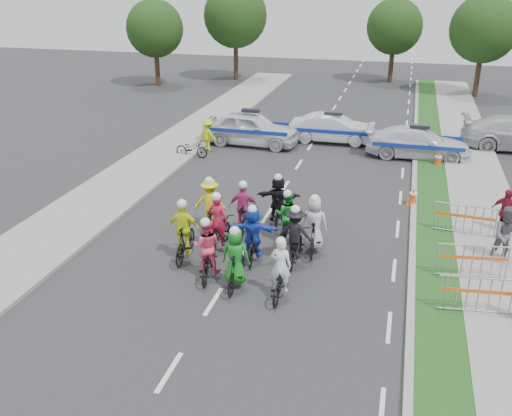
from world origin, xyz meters
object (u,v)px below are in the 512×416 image
(barrier_2, at_px, (465,221))
(cone_1, at_px, (438,159))
(police_car_0, at_px, (251,128))
(police_car_2, at_px, (418,143))
(police_car_1, at_px, (333,129))
(spectator_2, at_px, (505,212))
(rider_8, at_px, (287,222))
(tree_0, at_px, (155,29))
(rider_3, at_px, (185,236))
(rider_11, at_px, (278,203))
(rider_6, at_px, (218,231))
(rider_1, at_px, (236,264))
(barrier_1, at_px, (472,263))
(tree_1, at_px, (484,29))
(tree_4, at_px, (395,27))
(rider_9, at_px, (244,214))
(tree_3, at_px, (235,16))
(rider_4, at_px, (295,241))
(barrier_0, at_px, (478,297))
(parked_bike, at_px, (192,149))
(spectator_1, at_px, (507,235))
(rider_5, at_px, (253,237))
(marshal_hiviz, at_px, (208,135))
(rider_0, at_px, (281,276))
(rider_7, at_px, (314,230))
(rider_10, at_px, (211,209))

(barrier_2, bearing_deg, cone_1, 94.78)
(police_car_0, relative_size, police_car_2, 1.01)
(police_car_1, xyz_separation_m, spectator_2, (7.02, -9.54, 0.09))
(rider_8, bearing_deg, tree_0, -55.08)
(police_car_2, xyz_separation_m, spectator_2, (2.80, -8.04, 0.10))
(rider_3, height_order, rider_11, rider_3)
(rider_6, bearing_deg, tree_0, -59.32)
(rider_1, relative_size, barrier_1, 0.94)
(tree_1, relative_size, tree_4, 1.08)
(spectator_2, distance_m, cone_1, 7.08)
(rider_11, xyz_separation_m, tree_0, (-14.55, 22.68, 3.39))
(tree_4, bearing_deg, rider_9, -96.47)
(rider_6, relative_size, tree_3, 0.27)
(spectator_2, height_order, tree_1, tree_1)
(barrier_2, relative_size, cone_1, 2.86)
(rider_8, bearing_deg, rider_1, 79.05)
(tree_0, distance_m, tree_1, 23.09)
(rider_9, height_order, tree_0, tree_0)
(rider_4, bearing_deg, barrier_0, 162.30)
(tree_3, bearing_deg, rider_4, -70.00)
(rider_6, height_order, tree_4, tree_4)
(rider_8, relative_size, spectator_2, 1.14)
(rider_4, relative_size, rider_6, 0.97)
(parked_bike, bearing_deg, spectator_1, -117.68)
(police_car_0, bearing_deg, police_car_1, -65.93)
(tree_3, bearing_deg, spectator_2, -56.35)
(police_car_0, bearing_deg, police_car_2, -86.75)
(police_car_1, bearing_deg, rider_5, 176.59)
(marshal_hiviz, height_order, barrier_0, marshal_hiviz)
(rider_3, height_order, tree_0, tree_0)
(rider_5, height_order, rider_6, rider_6)
(rider_0, xyz_separation_m, tree_3, (-10.67, 31.24, 4.29))
(cone_1, bearing_deg, spectator_2, -74.54)
(rider_7, relative_size, cone_1, 2.81)
(police_car_2, distance_m, spectator_1, 10.53)
(rider_6, distance_m, tree_0, 28.49)
(rider_11, xyz_separation_m, parked_bike, (-5.66, 6.49, -0.38))
(marshal_hiviz, xyz_separation_m, barrier_0, (11.41, -11.96, -0.21))
(rider_3, distance_m, police_car_0, 12.51)
(rider_1, distance_m, rider_9, 3.46)
(barrier_2, bearing_deg, rider_6, -158.23)
(tree_0, distance_m, tree_3, 6.44)
(rider_3, xyz_separation_m, tree_3, (-7.38, 29.88, 4.13))
(rider_0, height_order, rider_9, rider_9)
(barrier_1, bearing_deg, parked_bike, 143.17)
(rider_3, xyz_separation_m, rider_4, (3.28, 0.59, -0.02))
(rider_10, bearing_deg, barrier_0, 149.30)
(barrier_1, height_order, tree_3, tree_3)
(barrier_2, distance_m, tree_4, 28.49)
(tree_1, bearing_deg, tree_4, 146.31)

